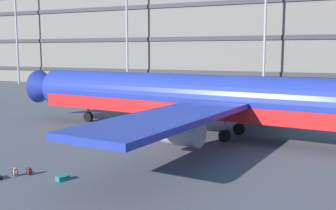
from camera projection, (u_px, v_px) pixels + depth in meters
ground_plane at (163, 132)px, 33.25m from camera, size 600.00×600.00×0.00m
terminal_structure at (274, 39)px, 74.76m from camera, size 172.24×21.38×17.42m
airliner at (221, 100)px, 31.00m from camera, size 39.82×32.37×9.95m
light_mast_far_left at (16, 25)px, 80.85m from camera, size 1.80×0.50×19.97m
light_mast_left at (127, 21)px, 70.20m from camera, size 1.80×0.50×20.08m
light_mast_center_left at (265, 15)px, 60.23m from camera, size 1.80×0.50×20.53m
suitcase_small at (63, 178)px, 20.77m from camera, size 0.64×0.74×0.25m
backpack_purple at (30, 171)px, 21.67m from camera, size 0.33×0.29×0.48m
backpack_laid_flat at (15, 172)px, 21.47m from camera, size 0.37×0.29×0.54m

